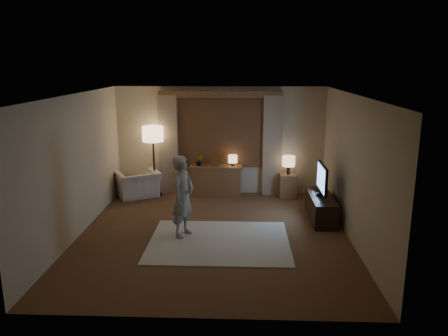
{
  "coord_description": "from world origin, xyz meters",
  "views": [
    {
      "loc": [
        0.51,
        -7.64,
        3.15
      ],
      "look_at": [
        0.18,
        0.6,
        1.15
      ],
      "focal_mm": 35.0,
      "sensor_mm": 36.0,
      "label": 1
    }
  ],
  "objects_px": {
    "armchair": "(138,184)",
    "tv_stand": "(321,207)",
    "person": "(183,196)",
    "side_table": "(288,186)",
    "sideboard": "(216,181)"
  },
  "relations": [
    {
      "from": "person",
      "to": "side_table",
      "type": "bearing_deg",
      "value": -18.8
    },
    {
      "from": "sideboard",
      "to": "side_table",
      "type": "bearing_deg",
      "value": -1.66
    },
    {
      "from": "side_table",
      "to": "armchair",
      "type": "bearing_deg",
      "value": -178.13
    },
    {
      "from": "armchair",
      "to": "tv_stand",
      "type": "relative_size",
      "value": 0.69
    },
    {
      "from": "armchair",
      "to": "tv_stand",
      "type": "height_order",
      "value": "armchair"
    },
    {
      "from": "sideboard",
      "to": "armchair",
      "type": "relative_size",
      "value": 1.25
    },
    {
      "from": "side_table",
      "to": "person",
      "type": "height_order",
      "value": "person"
    },
    {
      "from": "tv_stand",
      "to": "person",
      "type": "xyz_separation_m",
      "value": [
        -2.7,
        -1.03,
        0.53
      ]
    },
    {
      "from": "armchair",
      "to": "side_table",
      "type": "distance_m",
      "value": 3.6
    },
    {
      "from": "side_table",
      "to": "tv_stand",
      "type": "height_order",
      "value": "side_table"
    },
    {
      "from": "armchair",
      "to": "person",
      "type": "bearing_deg",
      "value": 90.91
    },
    {
      "from": "side_table",
      "to": "tv_stand",
      "type": "xyz_separation_m",
      "value": [
        0.52,
        -1.51,
        -0.03
      ]
    },
    {
      "from": "armchair",
      "to": "sideboard",
      "type": "bearing_deg",
      "value": 155.6
    },
    {
      "from": "sideboard",
      "to": "person",
      "type": "xyz_separation_m",
      "value": [
        -0.46,
        -2.59,
        0.43
      ]
    },
    {
      "from": "sideboard",
      "to": "person",
      "type": "relative_size",
      "value": 0.79
    }
  ]
}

